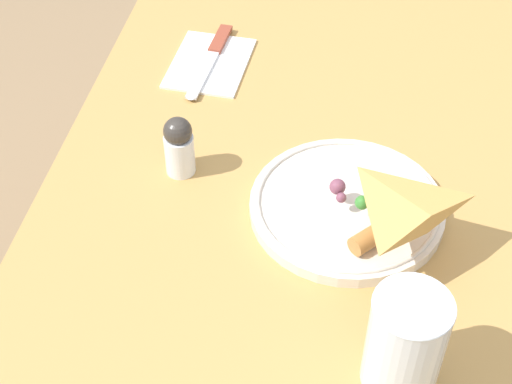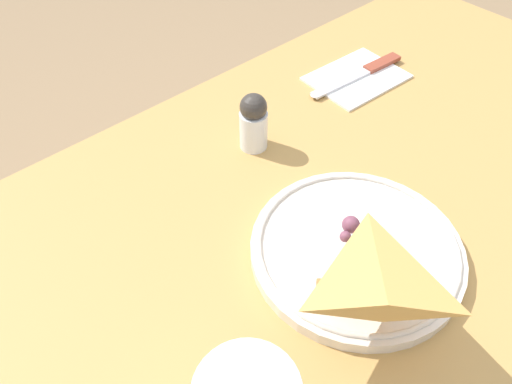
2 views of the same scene
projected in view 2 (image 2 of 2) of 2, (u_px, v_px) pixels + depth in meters
name	position (u px, v px, depth m)	size (l,w,h in m)	color
dining_table	(329.00, 262.00, 0.69)	(1.25, 0.67, 0.71)	tan
plate_pizza	(357.00, 250.00, 0.56)	(0.24, 0.24, 0.05)	silver
napkin_folded	(357.00, 78.00, 0.82)	(0.16, 0.12, 0.00)	white
butter_knife	(361.00, 73.00, 0.82)	(0.20, 0.03, 0.01)	#99422D
pepper_shaker	(253.00, 122.00, 0.68)	(0.04, 0.04, 0.09)	white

